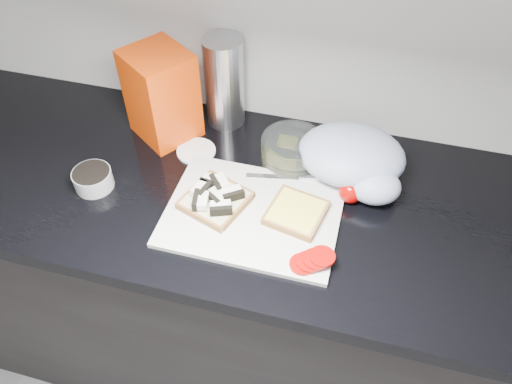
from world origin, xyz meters
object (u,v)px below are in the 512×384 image
cutting_board (253,214)px  bread_bag (162,95)px  glass_bowl (292,150)px  steel_canister (224,82)px

cutting_board → bread_bag: bearing=142.8°
glass_bowl → cutting_board: bearing=-102.6°
glass_bowl → bread_bag: size_ratio=0.66×
cutting_board → glass_bowl: (0.05, 0.21, 0.03)m
glass_bowl → steel_canister: steel_canister is taller
cutting_board → steel_canister: size_ratio=1.60×
bread_bag → steel_canister: size_ratio=0.97×
glass_bowl → steel_canister: 0.26m
cutting_board → steel_canister: bearing=117.1°
cutting_board → glass_bowl: bearing=77.4°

